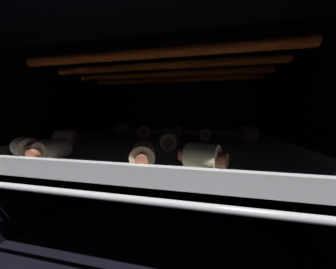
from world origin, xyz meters
The scene contains 20 objects.
ground_plane centered at (0.00, 0.00, -0.60)cm, with size 55.00×48.60×1.20cm, color black.
oven_wall_back centered at (0.00, 23.70, 17.05)cm, with size 55.00×1.20×34.09cm, color black.
oven_wall_left centered at (-26.90, 0.00, 17.05)cm, with size 1.20×46.20×34.09cm, color black.
oven_wall_right centered at (26.90, 0.00, 17.05)cm, with size 1.20×46.20×34.09cm, color black.
oven_ceiling centered at (0.00, 0.00, 34.69)cm, with size 55.00×48.60×1.20cm, color black.
heating_element centered at (0.00, 0.00, 31.18)cm, with size 42.08×20.46×1.40cm.
oven_rack_mid centered at (0.00, 0.00, 15.01)cm, with size 50.16×45.27×0.68cm.
baking_tray_mid centered at (0.00, 0.00, 15.95)cm, with size 46.13×38.06×2.18cm.
pig_in_blanket_mid_0 centered at (0.91, -15.46, 17.75)cm, with size 3.80×6.00×2.77cm.
pig_in_blanket_mid_1 centered at (2.29, -6.07, 17.83)cm, with size 3.06×4.97×2.94cm.
pig_in_blanket_mid_2 centered at (7.80, -15.86, 17.89)cm, with size 5.42×4.03×3.05cm.
pig_in_blanket_mid_3 centered at (8.77, 6.37, 17.73)cm, with size 3.34×4.69×2.72cm.
pig_in_blanket_mid_4 centered at (18.02, 6.67, 18.03)cm, with size 4.85×4.11×3.33cm.
pig_in_blanket_mid_5 centered at (-16.83, -14.92, 17.80)cm, with size 5.09×3.67×2.87cm.
pig_in_blanket_mid_6 centered at (-0.53, 8.75, 17.65)cm, with size 3.30×5.21×2.58cm.
pig_in_blanket_mid_7 centered at (-6.97, 8.04, 17.99)cm, with size 3.55×5.21×3.26cm.
pig_in_blanket_mid_8 centered at (-19.71, -4.55, 17.80)cm, with size 5.27×3.86×2.87cm.
pig_in_blanket_mid_9 centered at (-11.95, -15.32, 17.73)cm, with size 2.82×6.11×2.72cm.
pig_in_blanket_mid_10 centered at (-17.73, 15.71, 17.88)cm, with size 5.22×4.92×3.03cm.
pig_in_blanket_mid_11 centered at (1.00, 12.52, 17.86)cm, with size 3.69×5.37×2.99cm.
Camera 1 is at (7.72, -33.94, 22.59)cm, focal length 18.00 mm.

